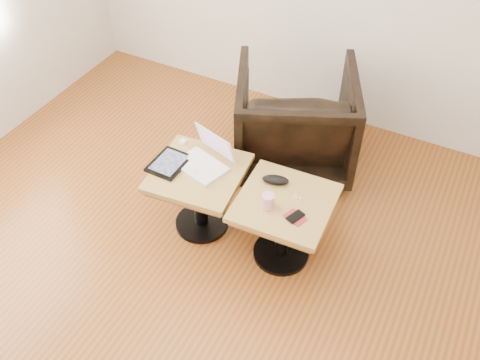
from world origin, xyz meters
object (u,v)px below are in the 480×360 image
at_px(side_table_right, 284,215).
at_px(side_table_left, 199,185).
at_px(striped_cup, 268,201).
at_px(armchair, 295,120).
at_px(laptop, 206,159).

bearing_deg(side_table_right, side_table_left, 178.34).
bearing_deg(striped_cup, side_table_right, 52.29).
height_order(side_table_left, armchair, armchair).
relative_size(side_table_right, laptop, 1.55).
relative_size(side_table_left, side_table_right, 1.05).
xyz_separation_m(side_table_right, striped_cup, (-0.07, -0.09, 0.17)).
height_order(side_table_left, laptop, laptop).
bearing_deg(striped_cup, armchair, 103.55).
bearing_deg(armchair, laptop, 47.64).
bearing_deg(side_table_right, armchair, 106.42).
height_order(side_table_right, armchair, armchair).
bearing_deg(side_table_left, striped_cup, -15.01).
bearing_deg(side_table_left, armchair, 66.35).
bearing_deg(laptop, striped_cup, -0.93).
bearing_deg(laptop, side_table_right, 10.00).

